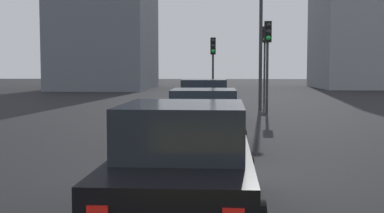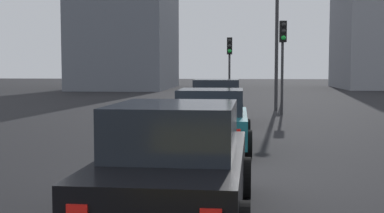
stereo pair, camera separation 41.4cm
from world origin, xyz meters
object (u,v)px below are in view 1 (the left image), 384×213
at_px(car_grey_lead, 204,102).
at_px(car_black_third, 184,165).
at_px(traffic_light_near_left, 213,56).
at_px(street_lamp_kerbside, 261,22).
at_px(traffic_light_far_left, 265,48).
at_px(car_teal_second, 204,120).
at_px(traffic_light_near_right, 268,48).

xyz_separation_m(car_grey_lead, car_black_third, (-12.11, -0.05, -0.01)).
bearing_deg(traffic_light_near_left, street_lamp_kerbside, 34.03).
bearing_deg(traffic_light_near_left, traffic_light_far_left, 119.12).
bearing_deg(car_grey_lead, traffic_light_far_left, -18.04).
distance_m(car_grey_lead, traffic_light_near_left, 9.14).
bearing_deg(traffic_light_far_left, traffic_light_near_left, -56.87).
relative_size(car_teal_second, car_black_third, 0.93).
relative_size(car_grey_lead, traffic_light_near_left, 1.19).
height_order(traffic_light_near_right, traffic_light_far_left, traffic_light_far_left).
relative_size(car_black_third, street_lamp_kerbside, 0.62).
height_order(car_grey_lead, street_lamp_kerbside, street_lamp_kerbside).
height_order(car_teal_second, street_lamp_kerbside, street_lamp_kerbside).
height_order(car_grey_lead, traffic_light_far_left, traffic_light_far_left).
relative_size(car_grey_lead, street_lamp_kerbside, 0.62).
xyz_separation_m(traffic_light_near_left, traffic_light_near_right, (-5.44, -2.37, 0.26)).
height_order(traffic_light_near_left, street_lamp_kerbside, street_lamp_kerbside).
xyz_separation_m(car_teal_second, car_black_third, (-6.08, 0.11, 0.03)).
height_order(car_black_third, street_lamp_kerbside, street_lamp_kerbside).
distance_m(car_grey_lead, street_lamp_kerbside, 7.23).
bearing_deg(car_teal_second, traffic_light_far_left, -10.14).
xyz_separation_m(car_teal_second, traffic_light_far_left, (16.76, -3.04, 2.38)).
bearing_deg(car_grey_lead, car_teal_second, -179.99).
xyz_separation_m(car_black_third, street_lamp_kerbside, (17.97, -2.51, 3.39)).
height_order(car_teal_second, car_black_third, car_black_third).
relative_size(car_teal_second, traffic_light_near_right, 1.01).
xyz_separation_m(traffic_light_far_left, street_lamp_kerbside, (-4.87, 0.64, 1.04)).
relative_size(car_black_third, traffic_light_near_left, 1.20).
distance_m(traffic_light_near_left, traffic_light_far_left, 3.46).
distance_m(traffic_light_far_left, street_lamp_kerbside, 5.02).
height_order(car_black_third, traffic_light_near_left, traffic_light_near_left).
height_order(traffic_light_near_left, traffic_light_near_right, traffic_light_near_right).
bearing_deg(traffic_light_near_right, car_black_third, -17.35).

